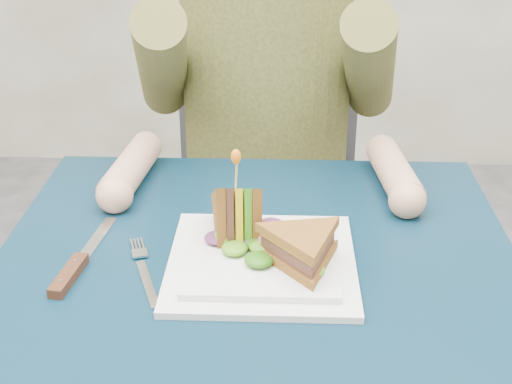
{
  "coord_description": "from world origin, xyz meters",
  "views": [
    {
      "loc": [
        0.03,
        -0.84,
        1.27
      ],
      "look_at": [
        -0.0,
        0.06,
        0.82
      ],
      "focal_mm": 50.0,
      "sensor_mm": 36.0,
      "label": 1
    }
  ],
  "objects_px": {
    "sandwich_flat": "(302,248)",
    "knife": "(74,268)",
    "chair": "(267,185)",
    "diner": "(266,39)",
    "table": "(256,315)",
    "plate": "(262,260)",
    "sandwich_upright": "(237,216)",
    "fork": "(145,273)"
  },
  "relations": [
    {
      "from": "diner",
      "to": "sandwich_upright",
      "type": "bearing_deg",
      "value": -93.44
    },
    {
      "from": "plate",
      "to": "fork",
      "type": "height_order",
      "value": "plate"
    },
    {
      "from": "sandwich_flat",
      "to": "chair",
      "type": "bearing_deg",
      "value": 95.37
    },
    {
      "from": "sandwich_upright",
      "to": "fork",
      "type": "xyz_separation_m",
      "value": [
        -0.12,
        -0.07,
        -0.05
      ]
    },
    {
      "from": "fork",
      "to": "knife",
      "type": "distance_m",
      "value": 0.1
    },
    {
      "from": "knife",
      "to": "sandwich_flat",
      "type": "bearing_deg",
      "value": 0.04
    },
    {
      "from": "diner",
      "to": "sandwich_upright",
      "type": "relative_size",
      "value": 5.32
    },
    {
      "from": "table",
      "to": "knife",
      "type": "relative_size",
      "value": 3.38
    },
    {
      "from": "diner",
      "to": "knife",
      "type": "relative_size",
      "value": 3.36
    },
    {
      "from": "fork",
      "to": "sandwich_flat",
      "type": "bearing_deg",
      "value": 0.91
    },
    {
      "from": "plate",
      "to": "fork",
      "type": "relative_size",
      "value": 1.49
    },
    {
      "from": "knife",
      "to": "table",
      "type": "bearing_deg",
      "value": 4.0
    },
    {
      "from": "sandwich_flat",
      "to": "knife",
      "type": "bearing_deg",
      "value": -179.96
    },
    {
      "from": "table",
      "to": "sandwich_upright",
      "type": "distance_m",
      "value": 0.15
    },
    {
      "from": "diner",
      "to": "sandwich_upright",
      "type": "height_order",
      "value": "diner"
    },
    {
      "from": "chair",
      "to": "diner",
      "type": "xyz_separation_m",
      "value": [
        -0.0,
        -0.11,
        0.37
      ]
    },
    {
      "from": "plate",
      "to": "knife",
      "type": "bearing_deg",
      "value": -174.41
    },
    {
      "from": "table",
      "to": "plate",
      "type": "bearing_deg",
      "value": 44.24
    },
    {
      "from": "sandwich_upright",
      "to": "knife",
      "type": "xyz_separation_m",
      "value": [
        -0.22,
        -0.07,
        -0.05
      ]
    },
    {
      "from": "chair",
      "to": "sandwich_flat",
      "type": "distance_m",
      "value": 0.71
    },
    {
      "from": "plate",
      "to": "sandwich_flat",
      "type": "distance_m",
      "value": 0.07
    },
    {
      "from": "chair",
      "to": "plate",
      "type": "bearing_deg",
      "value": -89.29
    },
    {
      "from": "table",
      "to": "sandwich_flat",
      "type": "height_order",
      "value": "sandwich_flat"
    },
    {
      "from": "sandwich_upright",
      "to": "knife",
      "type": "distance_m",
      "value": 0.24
    },
    {
      "from": "sandwich_flat",
      "to": "sandwich_upright",
      "type": "relative_size",
      "value": 1.37
    },
    {
      "from": "chair",
      "to": "fork",
      "type": "distance_m",
      "value": 0.72
    },
    {
      "from": "knife",
      "to": "sandwich_upright",
      "type": "bearing_deg",
      "value": 17.67
    },
    {
      "from": "chair",
      "to": "diner",
      "type": "height_order",
      "value": "diner"
    },
    {
      "from": "sandwich_upright",
      "to": "chair",
      "type": "bearing_deg",
      "value": 87.2
    },
    {
      "from": "table",
      "to": "fork",
      "type": "xyz_separation_m",
      "value": [
        -0.15,
        -0.02,
        0.08
      ]
    },
    {
      "from": "diner",
      "to": "plate",
      "type": "height_order",
      "value": "diner"
    },
    {
      "from": "diner",
      "to": "sandwich_flat",
      "type": "relative_size",
      "value": 3.89
    },
    {
      "from": "sandwich_flat",
      "to": "knife",
      "type": "height_order",
      "value": "sandwich_flat"
    },
    {
      "from": "chair",
      "to": "table",
      "type": "bearing_deg",
      "value": -90.0
    },
    {
      "from": "plate",
      "to": "chair",
      "type": "bearing_deg",
      "value": 90.71
    },
    {
      "from": "sandwich_flat",
      "to": "diner",
      "type": "bearing_deg",
      "value": 96.44
    },
    {
      "from": "fork",
      "to": "plate",
      "type": "bearing_deg",
      "value": 10.08
    },
    {
      "from": "knife",
      "to": "plate",
      "type": "bearing_deg",
      "value": 5.59
    },
    {
      "from": "chair",
      "to": "fork",
      "type": "relative_size",
      "value": 5.34
    },
    {
      "from": "table",
      "to": "diner",
      "type": "bearing_deg",
      "value": 90.0
    },
    {
      "from": "table",
      "to": "fork",
      "type": "bearing_deg",
      "value": -172.26
    },
    {
      "from": "diner",
      "to": "knife",
      "type": "height_order",
      "value": "diner"
    }
  ]
}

